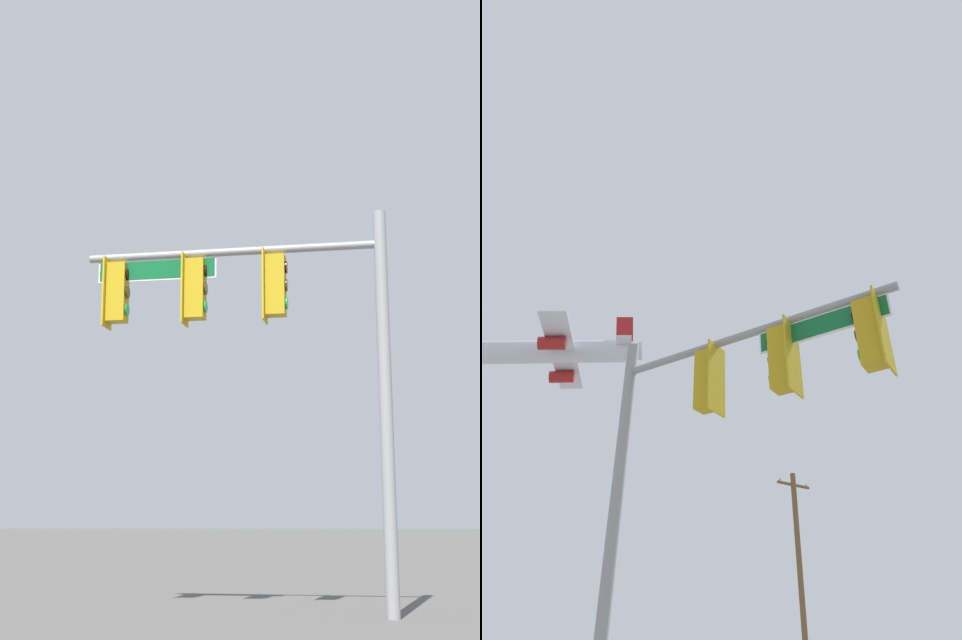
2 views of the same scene
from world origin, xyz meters
TOP-DOWN VIEW (x-y plane):
  - signal_pole_near at (-5.45, -7.05)m, footprint 5.45×0.71m
  - utility_pole at (-11.60, 11.95)m, footprint 1.06×2.09m
  - airplane at (-63.64, 37.44)m, footprint 26.54×24.23m

SIDE VIEW (x-z plane):
  - utility_pole at x=-11.60m, z-range 0.18..9.60m
  - signal_pole_near at x=-5.45m, z-range 1.48..8.39m
  - airplane at x=-63.64m, z-range 37.51..49.11m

